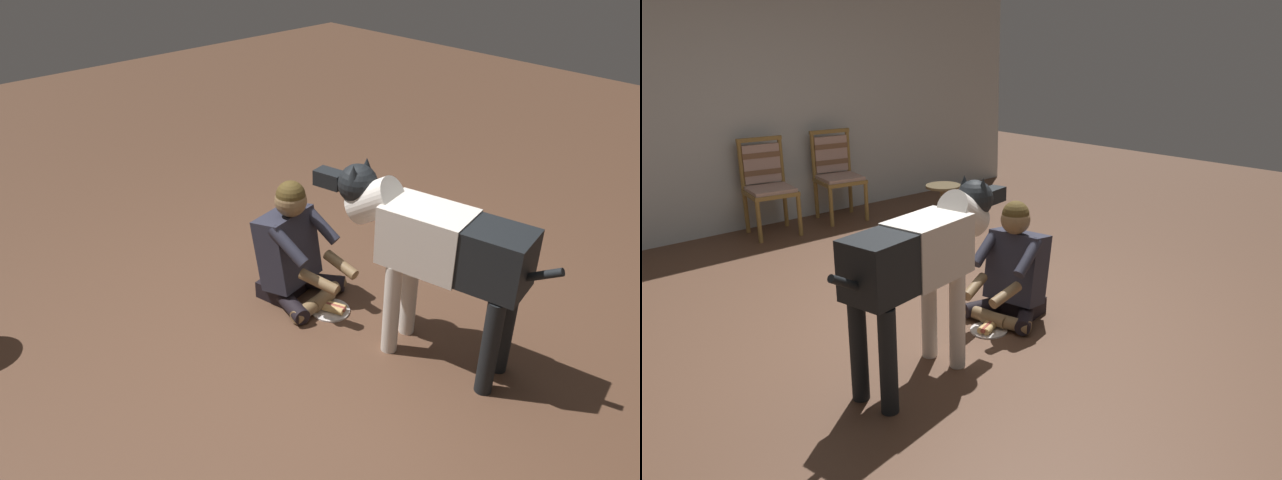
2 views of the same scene
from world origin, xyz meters
TOP-DOWN VIEW (x-y plane):
  - ground_plane at (0.00, 0.00)m, footprint 14.36×14.36m
  - person_sitting_on_floor at (0.39, -0.22)m, footprint 0.69×0.57m
  - large_dog at (-0.60, -0.41)m, footprint 1.49×0.46m
  - hot_dog_on_plate at (0.09, -0.28)m, footprint 0.26×0.26m

SIDE VIEW (x-z plane):
  - ground_plane at x=0.00m, z-range 0.00..0.00m
  - hot_dog_on_plate at x=0.09m, z-range -0.01..0.06m
  - person_sitting_on_floor at x=0.39m, z-range -0.08..0.79m
  - large_dog at x=-0.60m, z-range 0.18..1.31m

